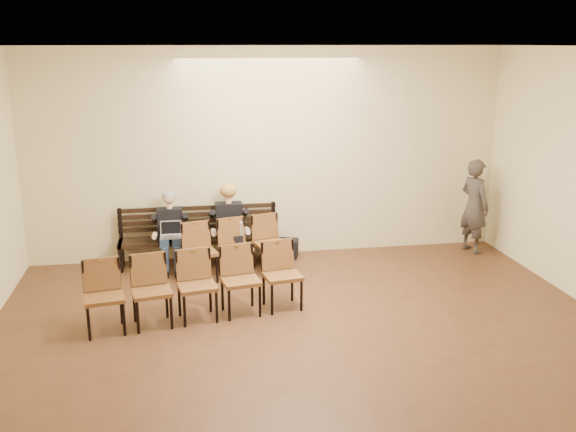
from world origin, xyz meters
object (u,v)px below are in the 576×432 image
passerby (475,199)px  chair_row_back (197,286)px  laptop (171,238)px  seated_woman (230,228)px  seated_man (170,233)px  bag (285,248)px  bench (200,251)px  chair_row_front (236,248)px  water_bottle (241,236)px

passerby → chair_row_back: size_ratio=0.66×
laptop → seated_woman: bearing=22.1°
seated_man → seated_woman: size_ratio=0.95×
seated_man → passerby: bearing=-0.2°
seated_woman → bag: bearing=13.0°
bench → seated_woman: bearing=-13.7°
chair_row_front → water_bottle: bearing=49.8°
bench → water_bottle: (0.65, -0.42, 0.34)m
seated_woman → chair_row_front: (0.04, -0.53, -0.18)m
bag → seated_man: bearing=-173.4°
bench → passerby: size_ratio=1.38×
laptop → bag: bearing=22.5°
water_bottle → bag: 1.04m
bench → laptop: (-0.45, -0.32, 0.35)m
laptop → bag: 1.99m
seated_woman → laptop: bearing=-167.9°
chair_row_front → chair_row_back: size_ratio=0.57×
seated_woman → chair_row_front: 0.56m
seated_woman → seated_man: bearing=180.0°
seated_woman → laptop: seated_woman is taller
laptop → passerby: passerby is taller
bench → bag: bearing=3.9°
seated_man → laptop: size_ratio=3.57×
chair_row_back → seated_man: bearing=90.1°
seated_woman → chair_row_back: seated_woman is taller
seated_woman → bag: 1.09m
laptop → chair_row_back: chair_row_back is taller
chair_row_front → seated_woman: bearing=80.6°
seated_woman → water_bottle: bearing=-62.5°
bench → seated_man: (-0.46, -0.12, 0.37)m
bench → chair_row_back: 2.24m
bag → passerby: 3.38m
seated_woman → passerby: size_ratio=0.67×
bench → passerby: (4.72, -0.14, 0.72)m
seated_man → passerby: passerby is taller
water_bottle → chair_row_front: 0.28m
laptop → water_bottle: 1.10m
seated_man → seated_woman: bearing=0.0°
laptop → water_bottle: (1.10, -0.10, -0.01)m
chair_row_front → laptop: bearing=147.3°
seated_woman → water_bottle: 0.34m
bag → chair_row_back: size_ratio=0.15×
bench → passerby: 4.78m
seated_man → bag: 1.97m
seated_woman → passerby: 4.24m
bench → chair_row_back: bearing=-92.9°
bag → chair_row_back: (-1.56, -2.32, 0.31)m
seated_woman → bag: seated_woman is taller
laptop → chair_row_front: (0.98, -0.33, -0.12)m
laptop → chair_row_front: size_ratio=0.21×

